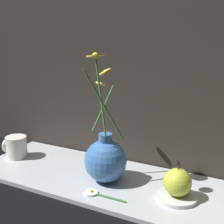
{
  "coord_description": "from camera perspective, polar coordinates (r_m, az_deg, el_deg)",
  "views": [
    {
      "loc": [
        0.37,
        -0.72,
        0.42
      ],
      "look_at": [
        -0.01,
        0.0,
        0.21
      ],
      "focal_mm": 50.0,
      "sensor_mm": 36.0,
      "label": 1
    }
  ],
  "objects": [
    {
      "name": "ground_plane",
      "position": [
        0.91,
        0.34,
        -13.0
      ],
      "size": [
        6.0,
        6.0,
        0.0
      ],
      "primitive_type": "plane",
      "color": "black"
    },
    {
      "name": "shelf",
      "position": [
        0.91,
        0.34,
        -12.67
      ],
      "size": [
        0.85,
        0.29,
        0.01
      ],
      "color": "#B2B7BC",
      "rests_on": "ground_plane"
    },
    {
      "name": "vase_with_flowers",
      "position": [
        0.88,
        -1.22,
        -8.55
      ],
      "size": [
        0.13,
        0.17,
        0.36
      ],
      "color": "#3F72B7",
      "rests_on": "shelf"
    },
    {
      "name": "yellow_mug",
      "position": [
        1.1,
        -17.07,
        -6.06
      ],
      "size": [
        0.08,
        0.07,
        0.07
      ],
      "color": "silver",
      "rests_on": "shelf"
    },
    {
      "name": "saucer_plate",
      "position": [
        0.83,
        11.75,
        -14.94
      ],
      "size": [
        0.1,
        0.1,
        0.01
      ],
      "color": "silver",
      "rests_on": "shelf"
    },
    {
      "name": "orange_fruit",
      "position": [
        0.81,
        11.89,
        -12.44
      ],
      "size": [
        0.07,
        0.07,
        0.08
      ],
      "color": "#B7C638",
      "rests_on": "saucer_plate"
    },
    {
      "name": "loose_daisy",
      "position": [
        0.83,
        -2.99,
        -14.69
      ],
      "size": [
        0.12,
        0.04,
        0.01
      ],
      "color": "#336B2D",
      "rests_on": "shelf"
    }
  ]
}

